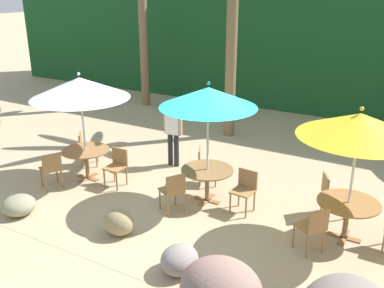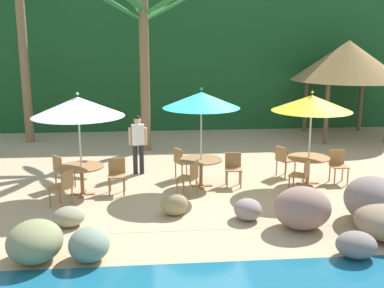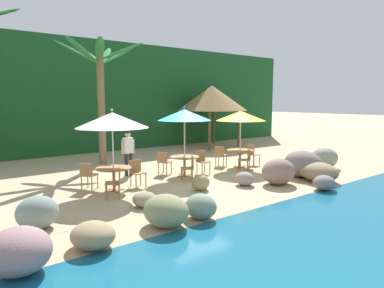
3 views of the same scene
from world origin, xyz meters
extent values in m
plane|color=tan|center=(0.00, 0.00, 0.00)|extent=(120.00, 120.00, 0.00)
cube|color=tan|center=(0.00, 0.00, 0.00)|extent=(18.00, 5.20, 0.01)
cube|color=#194C23|center=(0.00, 9.00, 3.00)|extent=(28.00, 2.40, 6.00)
ellipsoid|color=#918158|center=(-0.77, -1.70, 0.25)|extent=(0.61, 0.50, 0.50)
ellipsoid|color=gray|center=(-2.99, -2.11, 0.20)|extent=(0.65, 0.67, 0.40)
ellipsoid|color=gray|center=(0.79, -2.11, 0.23)|extent=(0.60, 0.66, 0.46)
ellipsoid|color=gray|center=(3.41, -2.49, 0.49)|extent=(1.21, 1.45, 0.98)
ellipsoid|color=#85885B|center=(-3.31, -3.65, 0.36)|extent=(0.97, 1.13, 0.72)
ellipsoid|color=#947165|center=(1.79, -2.67, 0.44)|extent=(1.17, 1.02, 0.88)
ellipsoid|color=gray|center=(2.35, -4.02, 0.23)|extent=(0.73, 0.65, 0.47)
ellipsoid|color=gray|center=(-2.37, -3.72, 0.30)|extent=(0.72, 0.82, 0.60)
cylinder|color=silver|center=(-2.97, -0.14, 1.16)|extent=(0.04, 0.04, 2.31)
cone|color=white|center=(-2.97, -0.14, 2.21)|extent=(2.22, 2.22, 0.47)
sphere|color=white|center=(-2.97, -0.14, 2.52)|extent=(0.07, 0.07, 0.07)
cube|color=olive|center=(-2.97, -0.14, 0.01)|extent=(0.60, 0.12, 0.03)
cube|color=olive|center=(-2.97, -0.14, 0.01)|extent=(0.12, 0.60, 0.03)
cylinder|color=olive|center=(-2.97, -0.14, 0.37)|extent=(0.09, 0.09, 0.71)
cylinder|color=olive|center=(-2.97, -0.14, 0.72)|extent=(1.10, 1.10, 0.03)
cylinder|color=#9E7042|center=(-1.94, -0.31, 0.23)|extent=(0.04, 0.04, 0.45)
cylinder|color=#9E7042|center=(-2.30, -0.31, 0.23)|extent=(0.04, 0.04, 0.45)
cylinder|color=#9E7042|center=(-1.94, 0.05, 0.23)|extent=(0.04, 0.04, 0.45)
cylinder|color=#9E7042|center=(-2.30, 0.04, 0.23)|extent=(0.04, 0.04, 0.45)
cube|color=#9E7042|center=(-2.12, -0.13, 0.47)|extent=(0.42, 0.42, 0.03)
cube|color=#9E7042|center=(-2.12, 0.07, 0.66)|extent=(0.42, 0.04, 0.42)
cylinder|color=#9E7042|center=(-3.47, 0.78, 0.23)|extent=(0.04, 0.04, 0.45)
cylinder|color=#9E7042|center=(-3.25, 0.50, 0.23)|extent=(0.04, 0.04, 0.45)
cylinder|color=#9E7042|center=(-3.75, 0.56, 0.23)|extent=(0.04, 0.04, 0.45)
cylinder|color=#9E7042|center=(-3.53, 0.28, 0.23)|extent=(0.04, 0.04, 0.45)
cube|color=#9E7042|center=(-3.50, 0.53, 0.47)|extent=(0.59, 0.59, 0.03)
cube|color=#9E7042|center=(-3.65, 0.40, 0.66)|extent=(0.29, 0.35, 0.42)
cylinder|color=#9E7042|center=(-3.59, -0.98, 0.23)|extent=(0.04, 0.04, 0.45)
cylinder|color=#9E7042|center=(-3.43, -0.66, 0.23)|extent=(0.04, 0.04, 0.45)
cylinder|color=#9E7042|center=(-3.27, -1.14, 0.23)|extent=(0.04, 0.04, 0.45)
cylinder|color=#9E7042|center=(-3.11, -0.82, 0.23)|extent=(0.04, 0.04, 0.45)
cube|color=#9E7042|center=(-3.35, -0.90, 0.47)|extent=(0.56, 0.56, 0.03)
cube|color=#9E7042|center=(-3.18, -0.99, 0.66)|extent=(0.22, 0.39, 0.42)
cylinder|color=silver|center=(0.03, 0.27, 1.19)|extent=(0.04, 0.04, 2.38)
cone|color=teal|center=(0.03, 0.27, 2.28)|extent=(1.97, 1.97, 0.40)
sphere|color=teal|center=(0.03, 0.27, 2.56)|extent=(0.07, 0.07, 0.07)
cube|color=olive|center=(0.03, 0.27, 0.01)|extent=(0.60, 0.12, 0.03)
cube|color=olive|center=(0.03, 0.27, 0.01)|extent=(0.12, 0.60, 0.03)
cylinder|color=olive|center=(0.03, 0.27, 0.37)|extent=(0.09, 0.09, 0.71)
cylinder|color=olive|center=(0.03, 0.27, 0.72)|extent=(1.10, 1.10, 0.03)
cylinder|color=#9E7042|center=(1.04, 0.00, 0.23)|extent=(0.04, 0.04, 0.45)
cylinder|color=#9E7042|center=(0.69, 0.03, 0.23)|extent=(0.04, 0.04, 0.45)
cylinder|color=#9E7042|center=(1.07, 0.36, 0.23)|extent=(0.04, 0.04, 0.45)
cylinder|color=#9E7042|center=(0.72, 0.39, 0.23)|extent=(0.04, 0.04, 0.45)
cube|color=#9E7042|center=(0.88, 0.19, 0.47)|extent=(0.46, 0.46, 0.03)
cube|color=#9E7042|center=(0.90, 0.39, 0.66)|extent=(0.42, 0.07, 0.42)
cylinder|color=#9E7042|center=(-0.26, 1.27, 0.23)|extent=(0.04, 0.04, 0.45)
cylinder|color=#9E7042|center=(-0.11, 0.95, 0.23)|extent=(0.04, 0.04, 0.45)
cylinder|color=#9E7042|center=(-0.58, 1.11, 0.23)|extent=(0.04, 0.04, 0.45)
cylinder|color=#9E7042|center=(-0.43, 0.79, 0.23)|extent=(0.04, 0.04, 0.45)
cube|color=#9E7042|center=(-0.35, 1.03, 0.47)|extent=(0.56, 0.56, 0.03)
cube|color=#9E7042|center=(-0.52, 0.94, 0.66)|extent=(0.22, 0.39, 0.42)
cylinder|color=#9E7042|center=(-0.64, -0.53, 0.23)|extent=(0.04, 0.04, 0.45)
cylinder|color=#9E7042|center=(-0.46, -0.22, 0.23)|extent=(0.04, 0.04, 0.45)
cylinder|color=#9E7042|center=(-0.33, -0.71, 0.23)|extent=(0.04, 0.04, 0.45)
cylinder|color=#9E7042|center=(-0.15, -0.40, 0.23)|extent=(0.04, 0.04, 0.45)
cube|color=#9E7042|center=(-0.40, -0.47, 0.47)|extent=(0.57, 0.57, 0.03)
cube|color=#9E7042|center=(-0.22, -0.57, 0.66)|extent=(0.24, 0.38, 0.42)
cylinder|color=silver|center=(2.89, 0.22, 1.14)|extent=(0.04, 0.04, 2.27)
cone|color=yellow|center=(2.89, 0.22, 2.17)|extent=(2.07, 2.07, 0.40)
sphere|color=yellow|center=(2.89, 0.22, 2.46)|extent=(0.07, 0.07, 0.07)
cube|color=olive|center=(2.89, 0.22, 0.01)|extent=(0.60, 0.12, 0.03)
cube|color=olive|center=(2.89, 0.22, 0.01)|extent=(0.12, 0.60, 0.03)
cylinder|color=olive|center=(2.89, 0.22, 0.37)|extent=(0.09, 0.09, 0.71)
cylinder|color=olive|center=(2.89, 0.22, 0.72)|extent=(1.10, 1.10, 0.03)
cylinder|color=#9E7042|center=(3.92, 0.04, 0.23)|extent=(0.04, 0.04, 0.45)
cylinder|color=#9E7042|center=(3.56, 0.04, 0.23)|extent=(0.04, 0.04, 0.45)
cylinder|color=#9E7042|center=(3.92, 0.40, 0.23)|extent=(0.04, 0.04, 0.45)
cylinder|color=#9E7042|center=(3.56, 0.40, 0.23)|extent=(0.04, 0.04, 0.45)
cube|color=#9E7042|center=(3.74, 0.22, 0.47)|extent=(0.42, 0.42, 0.03)
cube|color=#9E7042|center=(3.74, 0.42, 0.66)|extent=(0.42, 0.04, 0.42)
cylinder|color=#9E7042|center=(2.59, 1.22, 0.23)|extent=(0.04, 0.04, 0.45)
cylinder|color=#9E7042|center=(2.75, 0.90, 0.23)|extent=(0.04, 0.04, 0.45)
cylinder|color=#9E7042|center=(2.27, 1.06, 0.23)|extent=(0.04, 0.04, 0.45)
cylinder|color=#9E7042|center=(2.43, 0.74, 0.23)|extent=(0.04, 0.04, 0.45)
cube|color=#9E7042|center=(2.51, 0.98, 0.47)|extent=(0.56, 0.56, 0.03)
cube|color=#9E7042|center=(2.33, 0.89, 0.66)|extent=(0.22, 0.39, 0.42)
cylinder|color=#9E7042|center=(2.16, -0.52, 0.23)|extent=(0.04, 0.04, 0.45)
cylinder|color=#9E7042|center=(2.36, -0.23, 0.23)|extent=(0.04, 0.04, 0.45)
cylinder|color=#9E7042|center=(2.46, -0.73, 0.23)|extent=(0.04, 0.04, 0.45)
cylinder|color=#9E7042|center=(2.66, -0.43, 0.23)|extent=(0.04, 0.04, 0.45)
cube|color=#9E7042|center=(2.41, -0.48, 0.47)|extent=(0.58, 0.58, 0.03)
cube|color=#9E7042|center=(2.57, -0.59, 0.66)|extent=(0.27, 0.37, 0.42)
cylinder|color=brown|center=(-5.72, 6.12, 3.19)|extent=(0.32, 0.32, 6.39)
cylinder|color=brown|center=(-1.41, 4.45, 2.53)|extent=(0.32, 0.32, 5.07)
ellipsoid|color=#2D7A38|center=(-0.45, 4.60, 4.82)|extent=(1.80, 0.62, 1.02)
ellipsoid|color=#2D7A38|center=(-0.82, 5.23, 4.81)|extent=(1.35, 1.61, 1.06)
ellipsoid|color=#2D7A38|center=(-1.56, 5.42, 4.85)|extent=(0.63, 1.85, 0.92)
ellipsoid|color=#2D7A38|center=(-2.32, 4.80, 4.83)|extent=(1.80, 0.97, 0.99)
ellipsoid|color=#2D7A38|center=(-2.30, 4.07, 4.83)|extent=(1.77, 1.04, 1.02)
ellipsoid|color=#2D7A38|center=(-0.67, 3.82, 4.89)|extent=(1.65, 1.48, 0.79)
cylinder|color=brown|center=(5.08, 7.17, 1.10)|extent=(0.16, 0.16, 2.20)
cylinder|color=brown|center=(7.41, 7.17, 1.10)|extent=(0.16, 0.16, 2.20)
cylinder|color=brown|center=(5.08, 4.83, 1.10)|extent=(0.16, 0.16, 2.20)
cone|color=olive|center=(6.25, 6.00, 2.95)|extent=(4.24, 4.24, 1.49)
cylinder|color=#232328|center=(-1.71, 1.56, 0.43)|extent=(0.13, 0.13, 0.86)
cylinder|color=#232328|center=(-1.53, 1.56, 0.43)|extent=(0.13, 0.13, 0.86)
cube|color=white|center=(-1.62, 1.56, 1.15)|extent=(0.37, 0.26, 0.58)
cylinder|color=#D6AD89|center=(-1.84, 1.56, 1.10)|extent=(0.08, 0.08, 0.50)
cylinder|color=#D6AD89|center=(-1.40, 1.56, 1.10)|extent=(0.08, 0.08, 0.50)
sphere|color=#D6AD89|center=(-1.62, 1.56, 1.56)|extent=(0.21, 0.21, 0.21)
sphere|color=black|center=(-1.62, 1.56, 1.61)|extent=(0.18, 0.18, 0.18)
camera|label=1|loc=(3.83, -7.05, 4.35)|focal=40.24mm
camera|label=2|loc=(-1.26, -11.54, 3.88)|focal=44.33mm
camera|label=3|loc=(-7.32, -9.89, 2.82)|focal=32.02mm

